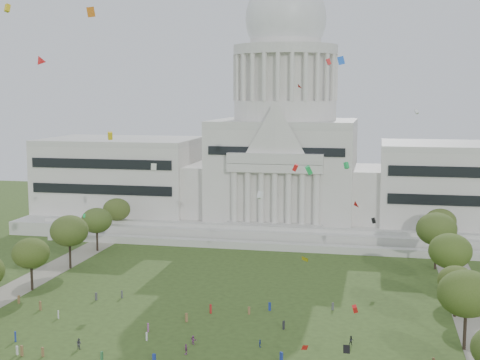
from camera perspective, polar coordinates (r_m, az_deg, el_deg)
name	(u,v)px	position (r m, az deg, el deg)	size (l,w,h in m)	color
capitol	(284,158)	(211.87, 3.81, 1.88)	(160.00, 64.50, 91.30)	beige
path_left	(6,294)	(153.26, -19.32, -9.16)	(8.00, 160.00, 0.04)	gray
path_right	(477,326)	(133.58, 19.61, -11.63)	(8.00, 160.00, 0.04)	gray
row_tree_r_2	(466,294)	(118.32, 18.76, -9.17)	(9.55, 9.55, 13.58)	black
row_tree_l_3	(31,253)	(152.53, -17.42, -5.98)	(8.12, 8.12, 11.55)	black
row_tree_r_3	(456,281)	(135.33, 17.96, -8.19)	(7.01, 7.01, 9.98)	black
row_tree_l_4	(69,231)	(168.25, -14.36, -4.22)	(9.29, 9.29, 13.21)	black
row_tree_r_4	(450,251)	(149.84, 17.51, -5.80)	(9.19, 9.19, 13.06)	black
row_tree_l_5	(97,220)	(185.41, -12.14, -3.40)	(8.33, 8.33, 11.85)	black
row_tree_r_5	(437,229)	(169.21, 16.43, -4.04)	(9.82, 9.82, 13.96)	black
row_tree_l_6	(117,210)	(202.46, -10.49, -2.49)	(8.19, 8.19, 11.64)	black
row_tree_r_6	(441,222)	(187.24, 16.74, -3.41)	(8.42, 8.42, 11.97)	black
person_2	(351,340)	(118.46, 9.48, -13.36)	(0.80, 0.50, 1.65)	#26262B
person_4	(186,349)	(113.44, -4.63, -14.20)	(1.05, 0.58, 1.80)	#994C8C
person_5	(193,340)	(117.59, -4.02, -13.46)	(1.43, 0.56, 1.54)	#994C8C
person_8	(79,344)	(118.48, -13.59, -13.41)	(0.90, 0.55, 1.84)	#4C4C51
person_10	(260,343)	(116.16, 1.71, -13.76)	(0.79, 0.43, 1.34)	navy
distant_crowd	(133,328)	(124.07, -9.09, -12.36)	(63.57, 37.72, 1.95)	#33723F
kite_swarm	(212,156)	(107.05, -2.37, 2.09)	(92.06, 95.78, 58.56)	white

